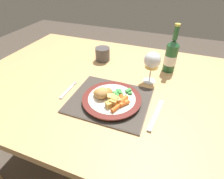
# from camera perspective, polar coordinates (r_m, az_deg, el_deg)

# --- Properties ---
(ground_plane) EXTENTS (6.00, 6.00, 0.00)m
(ground_plane) POSITION_cam_1_polar(r_m,az_deg,el_deg) (1.44, 0.62, -22.73)
(ground_plane) COLOR #4C4238
(dining_table) EXTENTS (1.48, 0.97, 0.74)m
(dining_table) POSITION_cam_1_polar(r_m,az_deg,el_deg) (0.93, 0.89, -1.62)
(dining_table) COLOR tan
(dining_table) RESTS_ON ground
(placemat) EXTENTS (0.34, 0.29, 0.01)m
(placemat) POSITION_cam_1_polar(r_m,az_deg,el_deg) (0.77, -0.79, -3.45)
(placemat) COLOR brown
(placemat) RESTS_ON dining_table
(dinner_plate) EXTENTS (0.25, 0.25, 0.02)m
(dinner_plate) POSITION_cam_1_polar(r_m,az_deg,el_deg) (0.75, -0.07, -3.24)
(dinner_plate) COLOR white
(dinner_plate) RESTS_ON placemat
(breaded_croquettes) EXTENTS (0.09, 0.09, 0.04)m
(breaded_croquettes) POSITION_cam_1_polar(r_m,az_deg,el_deg) (0.74, -3.19, -1.08)
(breaded_croquettes) COLOR tan
(breaded_croquettes) RESTS_ON dinner_plate
(green_beans_pile) EXTENTS (0.09, 0.08, 0.02)m
(green_beans_pile) POSITION_cam_1_polar(r_m,az_deg,el_deg) (0.75, 2.57, -1.18)
(green_beans_pile) COLOR green
(green_beans_pile) RESTS_ON dinner_plate
(glazed_carrots) EXTENTS (0.06, 0.10, 0.02)m
(glazed_carrots) POSITION_cam_1_polar(r_m,az_deg,el_deg) (0.71, 3.22, -4.03)
(glazed_carrots) COLOR #CC5119
(glazed_carrots) RESTS_ON dinner_plate
(fork) EXTENTS (0.01, 0.14, 0.01)m
(fork) POSITION_cam_1_polar(r_m,az_deg,el_deg) (0.84, -14.32, -0.46)
(fork) COLOR silver
(fork) RESTS_ON dining_table
(table_knife) EXTENTS (0.04, 0.19, 0.01)m
(table_knife) POSITION_cam_1_polar(r_m,az_deg,el_deg) (0.71, 13.79, -8.85)
(table_knife) COLOR silver
(table_knife) RESTS_ON dining_table
(wine_glass) EXTENTS (0.08, 0.08, 0.16)m
(wine_glass) POSITION_cam_1_polar(r_m,az_deg,el_deg) (0.85, 12.98, 8.88)
(wine_glass) COLOR silver
(wine_glass) RESTS_ON dining_table
(bottle) EXTENTS (0.06, 0.06, 0.25)m
(bottle) POSITION_cam_1_polar(r_m,az_deg,el_deg) (0.99, 18.71, 10.40)
(bottle) COLOR #23562D
(bottle) RESTS_ON dining_table
(roast_potatoes) EXTENTS (0.06, 0.07, 0.03)m
(roast_potatoes) POSITION_cam_1_polar(r_m,az_deg,el_deg) (0.71, 0.28, -3.72)
(roast_potatoes) COLOR gold
(roast_potatoes) RESTS_ON dinner_plate
(drinking_cup) EXTENTS (0.09, 0.09, 0.08)m
(drinking_cup) POSITION_cam_1_polar(r_m,az_deg,el_deg) (1.07, -3.10, 11.57)
(drinking_cup) COLOR #4C4747
(drinking_cup) RESTS_ON dining_table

